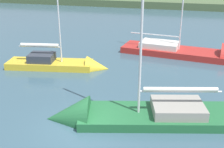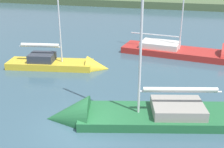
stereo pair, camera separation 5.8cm
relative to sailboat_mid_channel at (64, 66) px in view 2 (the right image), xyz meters
name	(u,v)px [view 2 (the right image)]	position (x,y,z in m)	size (l,w,h in m)	color
ground_plane	(81,128)	(-4.35, 7.49, -0.14)	(200.00, 200.00, 0.00)	#385666
far_shoreline	(166,6)	(-4.35, -34.76, -0.14)	(180.00, 8.00, 2.40)	#4C603D
sailboat_mid_channel	(64,66)	(0.00, 0.00, 0.00)	(7.96, 3.21, 8.47)	gold
sailboat_far_right	(126,118)	(-6.28, 6.16, -0.05)	(10.31, 4.91, 11.31)	#236638
sailboat_outer_mooring	(198,55)	(-9.88, -5.42, 0.04)	(10.96, 3.90, 13.10)	#B22823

